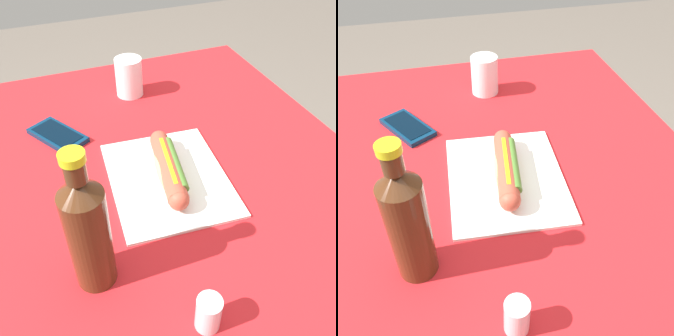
% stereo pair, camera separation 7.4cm
% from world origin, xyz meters
% --- Properties ---
extents(ground_plane, '(6.00, 6.00, 0.00)m').
position_xyz_m(ground_plane, '(0.00, 0.00, 0.00)').
color(ground_plane, '#6B6056').
rests_on(ground_plane, ground).
extents(dining_table, '(1.00, 0.80, 0.73)m').
position_xyz_m(dining_table, '(0.00, 0.00, 0.58)').
color(dining_table, brown).
rests_on(dining_table, ground).
extents(paper_wrapper, '(0.30, 0.25, 0.01)m').
position_xyz_m(paper_wrapper, '(0.04, -0.02, 0.73)').
color(paper_wrapper, white).
rests_on(paper_wrapper, dining_table).
extents(hot_dog, '(0.22, 0.07, 0.05)m').
position_xyz_m(hot_dog, '(0.04, -0.02, 0.76)').
color(hot_dog, '#DBB26B').
rests_on(hot_dog, paper_wrapper).
extents(cell_phone, '(0.16, 0.13, 0.01)m').
position_xyz_m(cell_phone, '(-0.18, -0.21, 0.73)').
color(cell_phone, '#0A2D4C').
rests_on(cell_phone, dining_table).
extents(soda_bottle, '(0.06, 0.06, 0.25)m').
position_xyz_m(soda_bottle, '(0.21, -0.21, 0.83)').
color(soda_bottle, '#4C2814').
rests_on(soda_bottle, dining_table).
extents(drinking_cup, '(0.07, 0.07, 0.10)m').
position_xyz_m(drinking_cup, '(-0.31, 0.01, 0.78)').
color(drinking_cup, white).
rests_on(drinking_cup, dining_table).
extents(salt_shaker, '(0.04, 0.04, 0.06)m').
position_xyz_m(salt_shaker, '(0.34, -0.08, 0.76)').
color(salt_shaker, silver).
rests_on(salt_shaker, dining_table).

